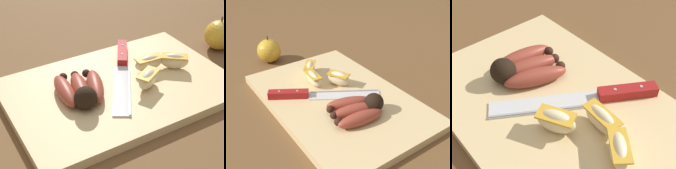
# 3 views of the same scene
# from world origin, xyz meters

# --- Properties ---
(ground_plane) EXTENTS (6.00, 6.00, 0.00)m
(ground_plane) POSITION_xyz_m (0.00, 0.00, 0.00)
(ground_plane) COLOR brown
(cutting_board) EXTENTS (0.47, 0.31, 0.02)m
(cutting_board) POSITION_xyz_m (-0.02, 0.02, 0.01)
(cutting_board) COLOR #DBBC84
(cutting_board) RESTS_ON ground_plane
(banana_bunch) EXTENTS (0.12, 0.13, 0.05)m
(banana_bunch) POSITION_xyz_m (0.07, 0.02, 0.04)
(banana_bunch) COLOR black
(banana_bunch) RESTS_ON cutting_board
(chefs_knife) EXTENTS (0.17, 0.25, 0.02)m
(chefs_knife) POSITION_xyz_m (-0.06, -0.04, 0.03)
(chefs_knife) COLOR silver
(chefs_knife) RESTS_ON cutting_board
(apple_wedge_near) EXTENTS (0.07, 0.05, 0.04)m
(apple_wedge_near) POSITION_xyz_m (-0.06, 0.05, 0.04)
(apple_wedge_near) COLOR beige
(apple_wedge_near) RESTS_ON cutting_board
(apple_wedge_middle) EXTENTS (0.07, 0.06, 0.04)m
(apple_wedge_middle) POSITION_xyz_m (-0.16, 0.02, 0.04)
(apple_wedge_middle) COLOR beige
(apple_wedge_middle) RESTS_ON cutting_board
(apple_wedge_far) EXTENTS (0.07, 0.03, 0.04)m
(apple_wedge_far) POSITION_xyz_m (-0.10, -0.00, 0.04)
(apple_wedge_far) COLOR beige
(apple_wedge_far) RESTS_ON cutting_board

